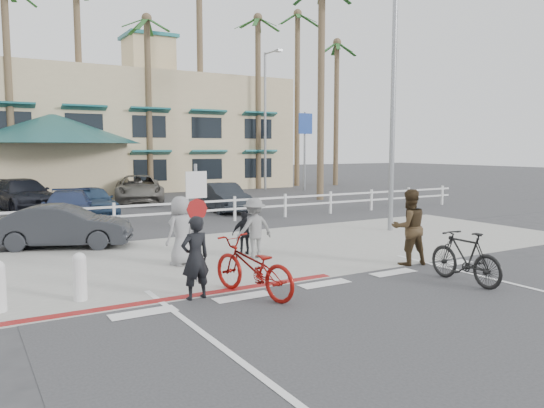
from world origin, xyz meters
TOP-DOWN VIEW (x-y plane):
  - ground at (0.00, 0.00)m, footprint 140.00×140.00m
  - bike_path at (0.00, -2.00)m, footprint 12.00×16.00m
  - sidewalk_plaza at (0.00, 4.50)m, footprint 22.00×7.00m
  - cross_street at (0.00, 8.50)m, footprint 40.00×5.00m
  - parking_lot at (0.00, 18.00)m, footprint 50.00×16.00m
  - curb_red at (-3.00, 1.20)m, footprint 7.00×0.25m
  - rail_fence at (0.50, 10.50)m, footprint 29.40×0.16m
  - building at (2.00, 31.00)m, footprint 28.00×16.00m
  - sign_post at (-2.30, 2.20)m, footprint 0.50×0.10m
  - bollard_0 at (-4.80, 2.00)m, footprint 0.26×0.26m
  - streetlight_0 at (6.50, 5.50)m, footprint 0.60×2.00m
  - streetlight_1 at (12.00, 24.00)m, footprint 0.60×2.00m
  - info_sign at (14.00, 22.00)m, footprint 1.20×0.16m
  - palm_3 at (-4.00, 25.00)m, footprint 4.00×4.00m
  - palm_4 at (0.00, 26.00)m, footprint 4.00×4.00m
  - palm_5 at (4.00, 25.00)m, footprint 4.00×4.00m
  - palm_6 at (8.00, 26.00)m, footprint 4.00×4.00m
  - palm_7 at (12.00, 25.00)m, footprint 4.00×4.00m
  - palm_8 at (16.00, 26.00)m, footprint 4.00×4.00m
  - palm_9 at (19.00, 25.00)m, footprint 4.00×4.00m
  - palm_11 at (11.00, 16.00)m, footprint 4.00×4.00m
  - bike_red at (-1.78, 0.61)m, footprint 1.30×2.35m
  - rider_red at (-2.84, 0.98)m, footprint 0.64×0.46m
  - bike_black at (2.68, -0.88)m, footprint 0.61×1.94m
  - rider_black at (2.98, 1.11)m, footprint 1.08×0.94m
  - pedestrian_a at (0.01, 3.78)m, footprint 1.07×0.63m
  - pedestrian_child at (0.01, 4.33)m, footprint 0.76×0.48m
  - pedestrian_b at (-1.97, 3.99)m, footprint 1.01×0.86m
  - car_white_sedan at (-4.12, 7.98)m, footprint 4.08×2.76m
  - lot_car_1 at (-3.13, 12.98)m, footprint 2.83×4.75m
  - lot_car_2 at (-1.79, 15.09)m, footprint 1.77×3.94m
  - lot_car_3 at (3.82, 13.71)m, footprint 1.68×4.08m
  - lot_car_4 at (-4.13, 18.87)m, footprint 3.13×5.44m
  - lot_car_5 at (1.62, 19.68)m, footprint 3.71×5.76m

SIDE VIEW (x-z plane):
  - ground at x=0.00m, z-range 0.00..0.00m
  - parking_lot at x=0.00m, z-range 0.00..0.01m
  - bike_path at x=0.00m, z-range 0.00..0.01m
  - cross_street at x=0.00m, z-range 0.00..0.01m
  - sidewalk_plaza at x=0.00m, z-range 0.00..0.01m
  - curb_red at x=-3.00m, z-range 0.00..0.02m
  - bollard_0 at x=-4.80m, z-range 0.00..0.95m
  - rail_fence at x=0.50m, z-range 0.00..1.00m
  - bike_black at x=2.68m, z-range 0.00..1.16m
  - bike_red at x=-1.78m, z-range 0.00..1.17m
  - pedestrian_child at x=0.01m, z-range 0.00..1.20m
  - car_white_sedan at x=-4.12m, z-range 0.00..1.27m
  - lot_car_1 at x=-3.13m, z-range 0.00..1.29m
  - lot_car_2 at x=-1.79m, z-range 0.00..1.31m
  - lot_car_3 at x=3.82m, z-range 0.00..1.32m
  - lot_car_5 at x=1.62m, z-range 0.00..1.48m
  - lot_car_4 at x=-4.13m, z-range 0.00..1.48m
  - pedestrian_a at x=0.01m, z-range 0.00..1.62m
  - rider_red at x=-2.84m, z-range 0.00..1.64m
  - pedestrian_b at x=-1.97m, z-range 0.00..1.75m
  - rider_black at x=2.98m, z-range 0.00..1.91m
  - sign_post at x=-2.30m, z-range 0.00..2.90m
  - info_sign at x=14.00m, z-range 0.00..5.60m
  - streetlight_0 at x=6.50m, z-range 0.00..9.00m
  - streetlight_1 at x=12.00m, z-range 0.00..9.50m
  - building at x=2.00m, z-range 0.00..11.30m
  - palm_5 at x=4.00m, z-range 0.00..13.00m
  - palm_9 at x=19.00m, z-range 0.00..13.00m
  - palm_3 at x=-4.00m, z-range 0.00..14.00m
  - palm_7 at x=12.00m, z-range 0.00..14.00m
  - palm_11 at x=11.00m, z-range 0.00..14.00m
  - palm_4 at x=0.00m, z-range 0.00..15.00m
  - palm_8 at x=16.00m, z-range 0.00..15.00m
  - palm_6 at x=8.00m, z-range 0.00..17.00m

